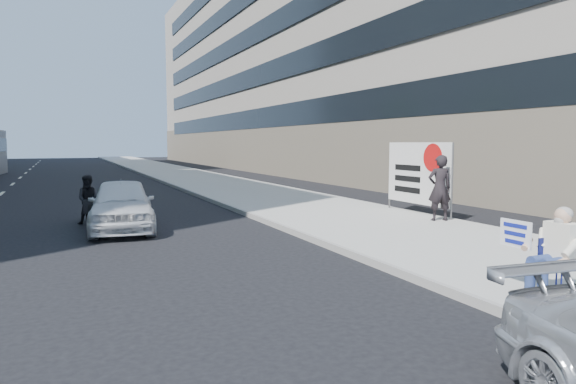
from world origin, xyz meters
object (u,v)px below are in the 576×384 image
seated_protester (553,249)px  pedestrian_woman (440,188)px  protest_banner (418,173)px  white_sedan_near (122,204)px  motorcycle (89,202)px

seated_protester → pedestrian_woman: (3.51, 6.49, 0.20)m
protest_banner → white_sedan_near: 8.79m
pedestrian_woman → protest_banner: protest_banner is taller
seated_protester → pedestrian_woman: bearing=61.6°
protest_banner → white_sedan_near: (-8.64, 1.47, -0.71)m
seated_protester → protest_banner: 8.86m
motorcycle → protest_banner: bearing=-10.7°
protest_banner → white_sedan_near: bearing=170.4°
white_sedan_near → pedestrian_woman: bearing=-13.2°
seated_protester → protest_banner: (3.89, 7.94, 0.53)m
pedestrian_woman → motorcycle: pedestrian_woman is taller
pedestrian_woman → white_sedan_near: bearing=-2.5°
white_sedan_near → motorcycle: motorcycle is taller
seated_protester → motorcycle: size_ratio=0.64×
white_sedan_near → motorcycle: 1.56m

